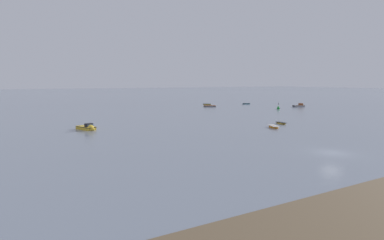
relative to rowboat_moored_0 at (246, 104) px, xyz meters
The scene contains 9 objects.
ground_plane 89.96m from the rowboat_moored_0, 123.34° to the right, with size 800.00×800.00×0.00m, color gray.
rowboat_moored_0 is the anchor object (origin of this frame).
rowboat_moored_1 20.62m from the rowboat_moored_0, 168.70° to the right, with size 4.69×3.98×0.73m.
motorboat_moored_3 81.06m from the rowboat_moored_0, 151.46° to the right, with size 3.27×5.21×1.87m.
rowboat_moored_2 16.11m from the rowboat_moored_0, 160.53° to the left, with size 3.05×3.25×0.53m.
rowboat_moored_3 61.10m from the rowboat_moored_0, 123.33° to the right, with size 1.45×3.10×0.47m.
rowboat_moored_4 67.10m from the rowboat_moored_0, 125.70° to the right, with size 2.70×4.02×0.60m.
motorboat_moored_4 21.83m from the rowboat_moored_0, 69.64° to the right, with size 5.21×2.26×1.92m.
channel_buoy 24.58m from the rowboat_moored_0, 105.35° to the right, with size 0.90×0.90×2.30m.
Camera 1 is at (-36.60, -26.29, 9.10)m, focal length 30.92 mm.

